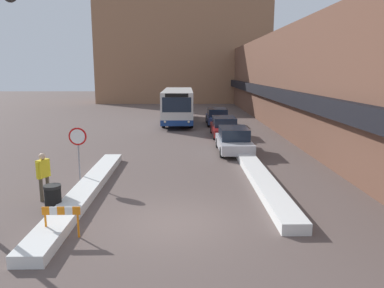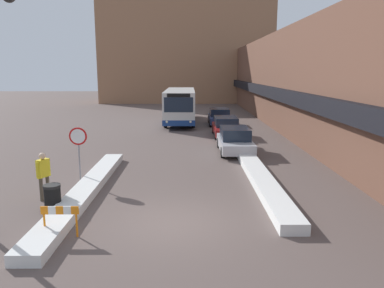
{
  "view_description": "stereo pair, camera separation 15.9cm",
  "coord_description": "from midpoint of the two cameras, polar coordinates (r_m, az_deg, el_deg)",
  "views": [
    {
      "loc": [
        0.34,
        -11.26,
        4.78
      ],
      "look_at": [
        0.6,
        4.2,
        1.76
      ],
      "focal_mm": 35.0,
      "sensor_mm": 36.0,
      "label": 1
    },
    {
      "loc": [
        0.5,
        -11.27,
        4.78
      ],
      "look_at": [
        0.6,
        4.2,
        1.76
      ],
      "focal_mm": 35.0,
      "sensor_mm": 36.0,
      "label": 2
    }
  ],
  "objects": [
    {
      "name": "ground_plane",
      "position": [
        12.24,
        -2.92,
        -11.93
      ],
      "size": [
        160.0,
        160.0,
        0.0
      ],
      "primitive_type": "plane",
      "color": "brown"
    },
    {
      "name": "building_row_right",
      "position": [
        36.54,
        14.39,
        9.45
      ],
      "size": [
        5.5,
        60.0,
        7.96
      ],
      "color": "brown",
      "rests_on": "ground_plane"
    },
    {
      "name": "building_backdrop_far",
      "position": [
        59.67,
        -1.4,
        13.62
      ],
      "size": [
        26.0,
        8.0,
        14.92
      ],
      "color": "#996B4C",
      "rests_on": "ground_plane"
    },
    {
      "name": "snow_bank_left",
      "position": [
        15.43,
        -16.13,
        -6.77
      ],
      "size": [
        0.9,
        11.41,
        0.34
      ],
      "color": "silver",
      "rests_on": "ground_plane"
    },
    {
      "name": "snow_bank_right",
      "position": [
        16.9,
        9.96,
        -4.88
      ],
      "size": [
        0.9,
        11.45,
        0.37
      ],
      "color": "silver",
      "rests_on": "ground_plane"
    },
    {
      "name": "city_bus",
      "position": [
        35.26,
        -2.27,
        5.98
      ],
      "size": [
        2.68,
        10.79,
        3.07
      ],
      "color": "silver",
      "rests_on": "ground_plane"
    },
    {
      "name": "parked_car_front",
      "position": [
        22.42,
        6.18,
        0.6
      ],
      "size": [
        1.89,
        4.45,
        1.48
      ],
      "color": "#B7B7BC",
      "rests_on": "ground_plane"
    },
    {
      "name": "parked_car_middle",
      "position": [
        27.92,
        4.77,
        2.66
      ],
      "size": [
        1.86,
        4.65,
        1.44
      ],
      "color": "maroon",
      "rests_on": "ground_plane"
    },
    {
      "name": "parked_car_back",
      "position": [
        34.05,
        3.74,
        4.21
      ],
      "size": [
        1.93,
        4.38,
        1.47
      ],
      "color": "navy",
      "rests_on": "ground_plane"
    },
    {
      "name": "stop_sign",
      "position": [
        16.66,
        -17.24,
        0.15
      ],
      "size": [
        0.76,
        0.08,
        2.43
      ],
      "color": "gray",
      "rests_on": "ground_plane"
    },
    {
      "name": "pedestrian",
      "position": [
        15.01,
        -21.99,
        -4.0
      ],
      "size": [
        0.41,
        0.54,
        1.81
      ],
      "rotation": [
        0.0,
        0.0,
        1.12
      ],
      "color": "brown",
      "rests_on": "ground_plane"
    },
    {
      "name": "trash_bin",
      "position": [
        13.86,
        -20.73,
        -7.75
      ],
      "size": [
        0.59,
        0.59,
        0.95
      ],
      "color": "black",
      "rests_on": "ground_plane"
    },
    {
      "name": "construction_barricade",
      "position": [
        11.66,
        -19.66,
        -10.26
      ],
      "size": [
        1.1,
        0.06,
        0.94
      ],
      "color": "orange",
      "rests_on": "ground_plane"
    }
  ]
}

